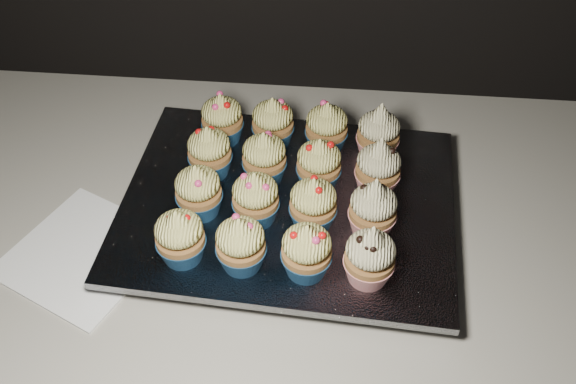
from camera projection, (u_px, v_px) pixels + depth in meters
name	position (u px, v px, depth m)	size (l,w,h in m)	color
cabinet	(319.00, 376.00, 1.25)	(2.40, 0.60, 0.86)	black
worktop	(330.00, 222.00, 0.93)	(2.44, 0.64, 0.04)	beige
napkin	(85.00, 254.00, 0.86)	(0.18, 0.18, 0.00)	white
baking_tray	(288.00, 211.00, 0.91)	(0.42, 0.32, 0.02)	black
foil_lining	(288.00, 203.00, 0.89)	(0.46, 0.36, 0.01)	silver
cupcake_0	(180.00, 237.00, 0.79)	(0.06, 0.06, 0.08)	navy
cupcake_1	(241.00, 244.00, 0.78)	(0.06, 0.06, 0.08)	navy
cupcake_2	(306.00, 251.00, 0.78)	(0.06, 0.06, 0.08)	navy
cupcake_3	(370.00, 256.00, 0.77)	(0.06, 0.06, 0.10)	red
cupcake_4	(198.00, 191.00, 0.85)	(0.06, 0.06, 0.08)	navy
cupcake_5	(256.00, 199.00, 0.84)	(0.06, 0.06, 0.08)	navy
cupcake_6	(313.00, 204.00, 0.83)	(0.06, 0.06, 0.08)	navy
cupcake_7	(373.00, 209.00, 0.82)	(0.06, 0.06, 0.10)	red
cupcake_8	(210.00, 152.00, 0.90)	(0.06, 0.06, 0.08)	navy
cupcake_9	(264.00, 158.00, 0.89)	(0.06, 0.06, 0.08)	navy
cupcake_10	(319.00, 165.00, 0.88)	(0.06, 0.06, 0.08)	navy
cupcake_11	(378.00, 168.00, 0.88)	(0.06, 0.06, 0.10)	red
cupcake_12	(222.00, 119.00, 0.95)	(0.06, 0.06, 0.08)	navy
cupcake_13	(273.00, 123.00, 0.95)	(0.06, 0.06, 0.08)	navy
cupcake_14	(327.00, 128.00, 0.94)	(0.06, 0.06, 0.08)	navy
cupcake_15	(378.00, 133.00, 0.93)	(0.06, 0.06, 0.10)	red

